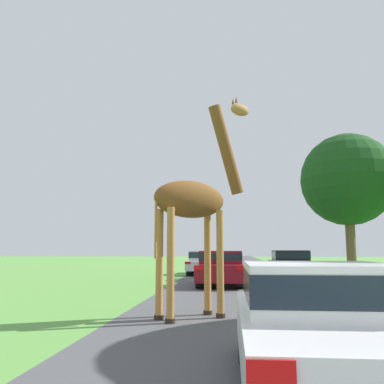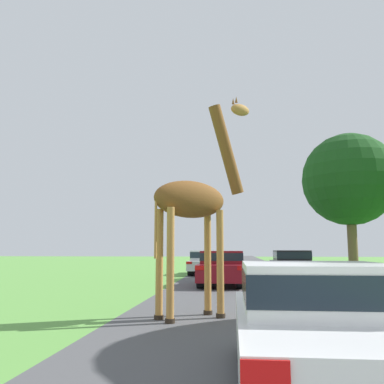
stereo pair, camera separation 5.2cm
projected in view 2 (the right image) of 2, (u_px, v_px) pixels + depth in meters
The scene contains 7 objects.
road at pixel (243, 270), 29.30m from camera, with size 6.68×120.00×0.00m.
giraffe_near_road at pixel (197, 202), 9.45m from camera, with size 2.42×1.95×5.40m.
car_lead_maroon at pixel (317, 324), 4.39m from camera, with size 1.72×3.95×1.38m.
car_queue_right at pixel (205, 261), 24.50m from camera, with size 1.81×4.46×1.43m.
car_queue_left at pixel (222, 267), 17.08m from camera, with size 1.93×3.99×1.45m.
car_far_ahead at pixel (292, 264), 20.59m from camera, with size 1.85×4.39×1.45m.
tree_centre_back at pixel (349, 180), 22.81m from camera, with size 5.18×5.18×8.00m.
Camera 2 is at (-0.69, -0.02, 1.54)m, focal length 38.00 mm.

